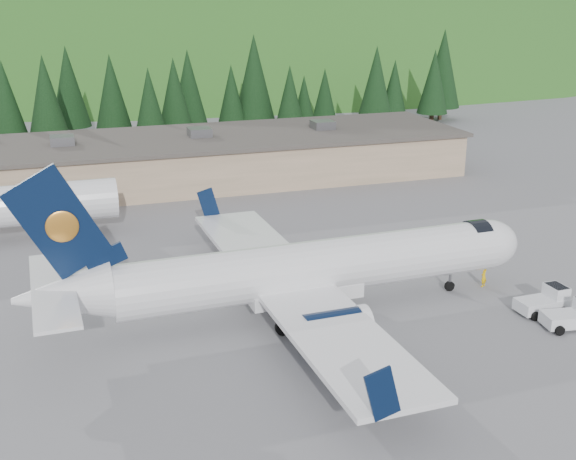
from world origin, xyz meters
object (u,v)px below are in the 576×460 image
Objects in this scene: terminal_building at (157,161)px; ramp_worker at (484,276)px; baggage_tug_a at (545,301)px; baggage_tug_b at (574,316)px; airliner at (302,271)px.

ramp_worker is at bearing -64.04° from terminal_building.
baggage_tug_a is 0.05× the size of terminal_building.
baggage_tug_b is 2.32× the size of ramp_worker.
terminal_building is (-19.88, 43.02, 1.80)m from baggage_tug_a.
airliner is 18.02m from baggage_tug_b.
terminal_building reaches higher than baggage_tug_a.
airliner is 22.19× the size of ramp_worker.
baggage_tug_b is at bearing -66.14° from terminal_building.
baggage_tug_b reaches higher than ramp_worker.
baggage_tug_b is at bearing -85.16° from baggage_tug_a.
baggage_tug_b reaches higher than baggage_tug_a.
airliner reaches higher than baggage_tug_a.
airliner is at bearing 163.83° from baggage_tug_b.
ramp_worker is at bearing -0.60° from airliner.
baggage_tug_a is 5.43m from ramp_worker.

